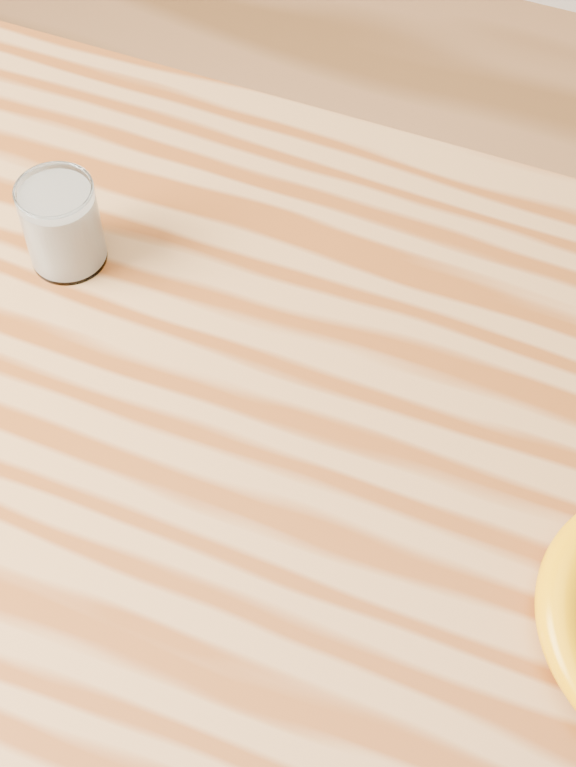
% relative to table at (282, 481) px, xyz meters
% --- Properties ---
extents(table, '(1.20, 0.80, 0.90)m').
position_rel_table_xyz_m(table, '(0.00, 0.00, 0.00)').
color(table, '#9F6F3E').
rests_on(table, ground).
extents(smoothie_glass, '(0.08, 0.08, 0.10)m').
position_rel_table_xyz_m(smoothie_glass, '(-0.27, 0.09, 0.18)').
color(smoothie_glass, white).
rests_on(smoothie_glass, table).
extents(banana, '(0.12, 0.31, 0.04)m').
position_rel_table_xyz_m(banana, '(0.28, -0.07, 0.15)').
color(banana, '#EB9900').
rests_on(banana, table).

